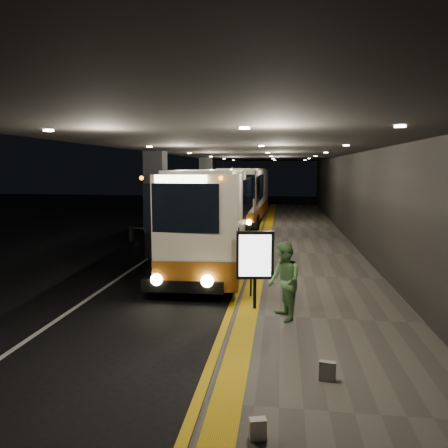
# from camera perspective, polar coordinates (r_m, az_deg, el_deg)

# --- Properties ---
(ground) EXTENTS (90.00, 90.00, 0.00)m
(ground) POSITION_cam_1_polar(r_m,az_deg,el_deg) (14.40, -7.42, -7.69)
(ground) COLOR black
(lane_line_white) EXTENTS (0.12, 50.00, 0.01)m
(lane_line_white) POSITION_cam_1_polar(r_m,az_deg,el_deg) (19.57, -8.75, -3.69)
(lane_line_white) COLOR silver
(lane_line_white) RESTS_ON ground
(kerb_stripe_yellow) EXTENTS (0.18, 50.00, 0.01)m
(kerb_stripe_yellow) POSITION_cam_1_polar(r_m,az_deg,el_deg) (18.84, 3.48, -4.05)
(kerb_stripe_yellow) COLOR gold
(kerb_stripe_yellow) RESTS_ON ground
(sidewalk) EXTENTS (4.50, 50.00, 0.15)m
(sidewalk) POSITION_cam_1_polar(r_m,az_deg,el_deg) (18.82, 10.81, -3.96)
(sidewalk) COLOR #514C44
(sidewalk) RESTS_ON ground
(tactile_strip) EXTENTS (0.50, 50.00, 0.01)m
(tactile_strip) POSITION_cam_1_polar(r_m,az_deg,el_deg) (18.79, 5.01, -3.63)
(tactile_strip) COLOR gold
(tactile_strip) RESTS_ON sidewalk
(terminal_wall) EXTENTS (0.10, 50.00, 6.00)m
(terminal_wall) POSITION_cam_1_polar(r_m,az_deg,el_deg) (18.75, 17.93, 4.78)
(terminal_wall) COLOR black
(terminal_wall) RESTS_ON ground
(support_columns) EXTENTS (0.80, 24.80, 4.40)m
(support_columns) POSITION_cam_1_polar(r_m,az_deg,el_deg) (18.23, -8.86, 2.47)
(support_columns) COLOR black
(support_columns) RESTS_ON ground
(canopy) EXTENTS (9.00, 50.00, 0.40)m
(canopy) POSITION_cam_1_polar(r_m,az_deg,el_deg) (18.49, 4.07, 10.05)
(canopy) COLOR black
(canopy) RESTS_ON support_columns
(coach_main) EXTENTS (3.05, 11.48, 3.55)m
(coach_main) POSITION_cam_1_polar(r_m,az_deg,el_deg) (17.20, -1.36, 0.60)
(coach_main) COLOR beige
(coach_main) RESTS_ON ground
(coach_second) EXTENTS (2.79, 11.52, 3.60)m
(coach_second) POSITION_cam_1_polar(r_m,az_deg,el_deg) (29.96, 2.74, 3.51)
(coach_second) COLOR beige
(coach_second) RESTS_ON ground
(passenger_boarding) EXTENTS (0.55, 0.65, 1.52)m
(passenger_boarding) POSITION_cam_1_polar(r_m,az_deg,el_deg) (14.42, 4.08, -3.91)
(passenger_boarding) COLOR #C75C66
(passenger_boarding) RESTS_ON sidewalk
(passenger_waiting_green) EXTENTS (0.81, 1.03, 1.86)m
(passenger_waiting_green) POSITION_cam_1_polar(r_m,az_deg,el_deg) (10.40, 7.85, -7.43)
(passenger_waiting_green) COLOR #538248
(passenger_waiting_green) RESTS_ON sidewalk
(bag_polka) EXTENTS (0.29, 0.17, 0.33)m
(bag_polka) POSITION_cam_1_polar(r_m,az_deg,el_deg) (7.95, 13.35, -18.18)
(bag_polka) COLOR black
(bag_polka) RESTS_ON sidewalk
(bag_plain) EXTENTS (0.25, 0.19, 0.28)m
(bag_plain) POSITION_cam_1_polar(r_m,az_deg,el_deg) (6.39, 4.42, -25.12)
(bag_plain) COLOR silver
(bag_plain) RESTS_ON sidewalk
(info_sign) EXTENTS (0.95, 0.24, 2.00)m
(info_sign) POSITION_cam_1_polar(r_m,az_deg,el_deg) (11.02, 4.09, -4.28)
(info_sign) COLOR black
(info_sign) RESTS_ON sidewalk
(stanchion_post) EXTENTS (0.05, 0.05, 1.05)m
(stanchion_post) POSITION_cam_1_polar(r_m,az_deg,el_deg) (12.24, 3.53, -7.07)
(stanchion_post) COLOR black
(stanchion_post) RESTS_ON sidewalk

